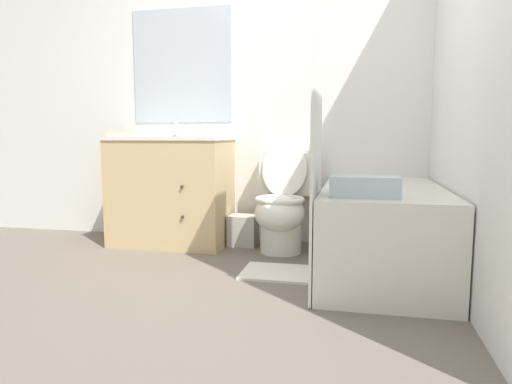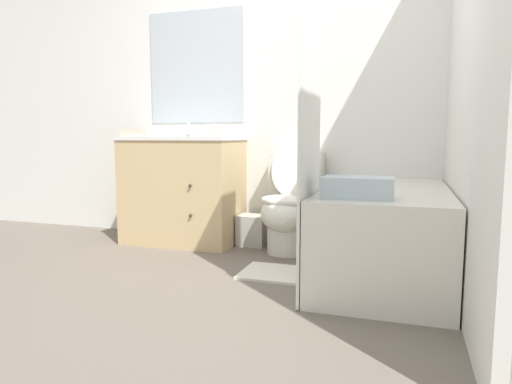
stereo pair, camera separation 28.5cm
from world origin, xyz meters
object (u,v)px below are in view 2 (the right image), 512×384
(wastebasket, at_px, (252,230))
(toilet, at_px, (289,206))
(sink_faucet, at_px, (193,132))
(bath_towel_folded, at_px, (358,187))
(bath_mat, at_px, (278,273))
(hand_towel_folded, at_px, (137,133))
(bathtub, at_px, (385,232))
(tissue_box, at_px, (215,132))
(vanity_cabinet, at_px, (183,188))

(wastebasket, bearing_deg, toilet, -18.23)
(sink_faucet, height_order, bath_towel_folded, sink_faucet)
(bath_towel_folded, bearing_deg, bath_mat, 147.19)
(hand_towel_folded, xyz_separation_m, bath_mat, (1.29, -0.46, -0.88))
(toilet, distance_m, bathtub, 0.82)
(tissue_box, bearing_deg, hand_towel_folded, -159.33)
(sink_faucet, height_order, tissue_box, sink_faucet)
(sink_faucet, distance_m, bath_mat, 1.56)
(hand_towel_folded, bearing_deg, tissue_box, 20.67)
(hand_towel_folded, distance_m, bath_towel_folded, 1.98)
(sink_faucet, relative_size, bathtub, 0.10)
(bathtub, relative_size, wastebasket, 6.02)
(bathtub, height_order, wastebasket, bathtub)
(bathtub, relative_size, bath_mat, 3.18)
(toilet, xyz_separation_m, bath_towel_folded, (0.58, -0.91, 0.26))
(toilet, bearing_deg, vanity_cabinet, 176.61)
(bathtub, bearing_deg, tissue_box, 159.90)
(sink_faucet, xyz_separation_m, bath_mat, (0.98, -0.83, -0.89))
(vanity_cabinet, height_order, toilet, vanity_cabinet)
(vanity_cabinet, xyz_separation_m, toilet, (0.91, -0.05, -0.10))
(bathtub, bearing_deg, toilet, 150.37)
(bath_mat, bearing_deg, bathtub, 16.03)
(toilet, height_order, bathtub, toilet)
(toilet, xyz_separation_m, bath_mat, (0.08, -0.58, -0.34))
(vanity_cabinet, distance_m, bath_mat, 1.25)
(wastebasket, xyz_separation_m, bath_towel_folded, (0.92, -1.02, 0.48))
(bath_towel_folded, xyz_separation_m, bath_mat, (-0.51, 0.33, -0.60))
(toilet, distance_m, wastebasket, 0.42)
(vanity_cabinet, distance_m, toilet, 0.91)
(vanity_cabinet, height_order, bathtub, vanity_cabinet)
(wastebasket, height_order, hand_towel_folded, hand_towel_folded)
(vanity_cabinet, relative_size, tissue_box, 8.11)
(sink_faucet, height_order, hand_towel_folded, sink_faucet)
(sink_faucet, distance_m, wastebasket, 0.98)
(vanity_cabinet, bearing_deg, bath_towel_folded, -32.90)
(hand_towel_folded, xyz_separation_m, bath_towel_folded, (1.80, -0.79, -0.29))
(bath_towel_folded, bearing_deg, bathtub, 76.58)
(bath_mat, bearing_deg, bath_towel_folded, -32.81)
(bathtub, height_order, bath_towel_folded, bath_towel_folded)
(vanity_cabinet, xyz_separation_m, wastebasket, (0.58, 0.06, -0.32))
(vanity_cabinet, relative_size, toilet, 1.11)
(wastebasket, xyz_separation_m, tissue_box, (-0.31, -0.02, 0.78))
(sink_faucet, distance_m, hand_towel_folded, 0.48)
(toilet, relative_size, tissue_box, 7.27)
(bathtub, relative_size, hand_towel_folded, 6.20)
(sink_faucet, height_order, toilet, sink_faucet)
(bath_mat, bearing_deg, hand_towel_folded, 160.44)
(bathtub, xyz_separation_m, bath_towel_folded, (-0.12, -0.51, 0.33))
(toilet, relative_size, wastebasket, 3.41)
(tissue_box, height_order, hand_towel_folded, tissue_box)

